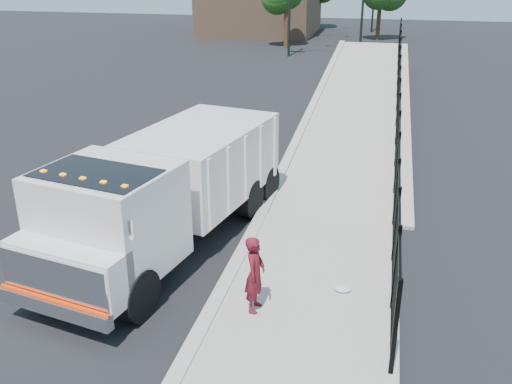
# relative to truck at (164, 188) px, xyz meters

# --- Properties ---
(ground) EXTENTS (120.00, 120.00, 0.00)m
(ground) POSITION_rel_truck_xyz_m (1.91, -1.66, -1.58)
(ground) COLOR black
(ground) RESTS_ON ground
(sidewalk) EXTENTS (3.55, 12.00, 0.12)m
(sidewalk) POSITION_rel_truck_xyz_m (3.84, -3.66, -1.52)
(sidewalk) COLOR #9E998E
(sidewalk) RESTS_ON ground
(curb) EXTENTS (0.30, 12.00, 0.16)m
(curb) POSITION_rel_truck_xyz_m (1.91, -3.66, -1.50)
(curb) COLOR #ADAAA3
(curb) RESTS_ON ground
(ramp) EXTENTS (3.95, 24.06, 3.19)m
(ramp) POSITION_rel_truck_xyz_m (4.04, 14.34, -1.58)
(ramp) COLOR #9E998E
(ramp) RESTS_ON ground
(iron_fence) EXTENTS (0.10, 28.00, 1.80)m
(iron_fence) POSITION_rel_truck_xyz_m (5.46, 10.34, -0.68)
(iron_fence) COLOR black
(iron_fence) RESTS_ON ground
(truck) EXTENTS (4.13, 8.54, 2.80)m
(truck) POSITION_rel_truck_xyz_m (0.00, 0.00, 0.00)
(truck) COLOR black
(truck) RESTS_ON ground
(worker) EXTENTS (0.42, 0.61, 1.60)m
(worker) POSITION_rel_truck_xyz_m (2.77, -2.33, -0.66)
(worker) COLOR maroon
(worker) RESTS_ON sidewalk
(debris) EXTENTS (0.37, 0.37, 0.09)m
(debris) POSITION_rel_truck_xyz_m (4.43, -1.22, -1.41)
(debris) COLOR silver
(debris) RESTS_ON sidewalk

